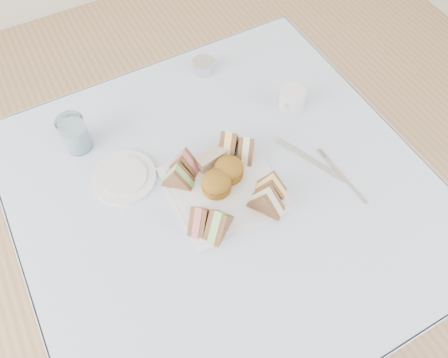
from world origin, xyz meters
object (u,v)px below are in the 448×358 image
table (224,249)px  serving_plate (224,188)px  water_glass (74,134)px  creamer_jug (292,99)px

table → serving_plate: size_ratio=3.40×
table → serving_plate: (-0.00, 0.00, 0.38)m
water_glass → creamer_jug: 0.60m
water_glass → creamer_jug: size_ratio=1.48×
table → creamer_jug: 0.53m
table → water_glass: size_ratio=8.57×
table → water_glass: 0.60m
table → creamer_jug: size_ratio=12.67×
creamer_jug → table: bearing=-174.7°
table → creamer_jug: bearing=27.3°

